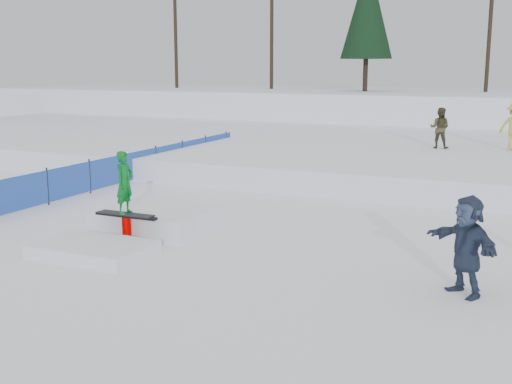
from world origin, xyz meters
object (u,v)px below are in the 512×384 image
at_px(safety_fence, 125,168).
at_px(spectator_dark, 467,245).
at_px(walker_olive, 440,128).
at_px(jib_rail_feature, 141,224).

distance_m(safety_fence, spectator_dark, 13.62).
xyz_separation_m(walker_olive, jib_rail_feature, (-4.78, -13.46, -1.29)).
relative_size(walker_olive, jib_rail_feature, 0.36).
distance_m(walker_olive, jib_rail_feature, 14.34).
bearing_deg(safety_fence, walker_olive, 40.20).
distance_m(safety_fence, jib_rail_feature, 7.20).
bearing_deg(spectator_dark, jib_rail_feature, -144.86).
bearing_deg(spectator_dark, safety_fence, -166.57).
xyz_separation_m(safety_fence, spectator_dark, (11.94, -6.56, 0.35)).
relative_size(spectator_dark, jib_rail_feature, 0.41).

